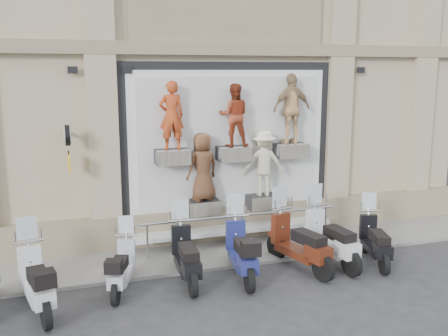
{
  "coord_description": "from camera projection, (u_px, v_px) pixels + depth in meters",
  "views": [
    {
      "loc": [
        -4.07,
        -8.86,
        4.34
      ],
      "look_at": [
        -0.48,
        1.9,
        2.12
      ],
      "focal_mm": 40.0,
      "sensor_mm": 36.0,
      "label": 1
    }
  ],
  "objects": [
    {
      "name": "scooter_d",
      "position": [
        186.0,
        245.0,
        10.27
      ],
      "size": [
        0.71,
        2.02,
        1.62
      ],
      "primitive_type": null,
      "rotation": [
        0.0,
        0.0,
        -0.07
      ],
      "color": "black",
      "rests_on": "ground"
    },
    {
      "name": "building",
      "position": [
        187.0,
        17.0,
        15.71
      ],
      "size": [
        14.0,
        8.6,
        12.0
      ],
      "primitive_type": null,
      "color": "tan",
      "rests_on": "ground"
    },
    {
      "name": "ground",
      "position": [
        275.0,
        283.0,
        10.35
      ],
      "size": [
        90.0,
        90.0,
        0.0
      ],
      "primitive_type": "plane",
      "color": "#2D2D30",
      "rests_on": "ground"
    },
    {
      "name": "scooter_b",
      "position": [
        36.0,
        269.0,
        8.98
      ],
      "size": [
        0.99,
        2.09,
        1.63
      ],
      "primitive_type": null,
      "rotation": [
        0.0,
        0.0,
        0.21
      ],
      "color": "silver",
      "rests_on": "ground"
    },
    {
      "name": "scooter_f",
      "position": [
        299.0,
        232.0,
        10.93
      ],
      "size": [
        1.13,
        2.22,
        1.73
      ],
      "primitive_type": null,
      "rotation": [
        0.0,
        0.0,
        0.25
      ],
      "color": "#4D1B0D",
      "rests_on": "ground"
    },
    {
      "name": "guard_rail",
      "position": [
        242.0,
        233.0,
        12.12
      ],
      "size": [
        5.06,
        0.1,
        0.93
      ],
      "primitive_type": null,
      "color": "#9EA0A5",
      "rests_on": "ground"
    },
    {
      "name": "clock_sign_bracket",
      "position": [
        68.0,
        142.0,
        10.9
      ],
      "size": [
        0.1,
        0.8,
        1.02
      ],
      "color": "black",
      "rests_on": "ground"
    },
    {
      "name": "scooter_g",
      "position": [
        331.0,
        228.0,
        11.22
      ],
      "size": [
        0.81,
        2.16,
        1.72
      ],
      "primitive_type": null,
      "rotation": [
        0.0,
        0.0,
        0.09
      ],
      "color": "silver",
      "rests_on": "ground"
    },
    {
      "name": "scooter_h",
      "position": [
        376.0,
        231.0,
        11.31
      ],
      "size": [
        1.07,
        1.94,
        1.51
      ],
      "primitive_type": null,
      "rotation": [
        0.0,
        0.0,
        -0.3
      ],
      "color": "black",
      "rests_on": "ground"
    },
    {
      "name": "sidewalk",
      "position": [
        240.0,
        248.0,
        12.29
      ],
      "size": [
        16.0,
        2.2,
        0.08
      ],
      "primitive_type": "cube",
      "color": "gray",
      "rests_on": "ground"
    },
    {
      "name": "scooter_c",
      "position": [
        121.0,
        258.0,
        9.86
      ],
      "size": [
        1.02,
        1.78,
        1.39
      ],
      "primitive_type": null,
      "rotation": [
        0.0,
        0.0,
        -0.32
      ],
      "color": "#ACAFBB",
      "rests_on": "ground"
    },
    {
      "name": "shop_vitrine",
      "position": [
        236.0,
        150.0,
        12.48
      ],
      "size": [
        5.6,
        0.83,
        4.3
      ],
      "color": "black",
      "rests_on": "ground"
    },
    {
      "name": "scooter_e",
      "position": [
        241.0,
        240.0,
        10.49
      ],
      "size": [
        0.87,
        2.11,
        1.66
      ],
      "primitive_type": null,
      "rotation": [
        0.0,
        0.0,
        -0.14
      ],
      "color": "navy",
      "rests_on": "ground"
    }
  ]
}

